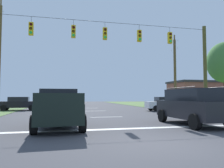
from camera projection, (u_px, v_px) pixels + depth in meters
name	position (u px, v px, depth m)	size (l,w,h in m)	color
ground_plane	(163.00, 144.00, 6.95)	(120.00, 120.00, 0.00)	#3D3D42
stop_bar_stripe	(130.00, 129.00, 10.39)	(15.16, 0.45, 0.01)	white
lane_dash_0	(107.00, 117.00, 16.23)	(0.15, 2.50, 0.01)	white
lane_dash_1	(94.00, 111.00, 23.02)	(0.15, 2.50, 0.01)	white
lane_dash_2	(88.00, 108.00, 28.65)	(0.15, 2.50, 0.01)	white
overhead_signal_span	(106.00, 59.00, 16.58)	(17.73, 0.31, 7.70)	#4E4B23
pickup_truck	(58.00, 108.00, 10.93)	(2.44, 5.47, 1.95)	black
suv_black	(192.00, 106.00, 11.79)	(2.29, 4.84, 2.05)	black
distant_car_crossing_white	(166.00, 104.00, 23.27)	(4.45, 2.34, 1.52)	silver
distant_car_oncoming	(19.00, 103.00, 24.10)	(4.40, 2.23, 1.52)	black
utility_pole_mid_right	(175.00, 72.00, 26.38)	(0.31, 1.72, 9.25)	brown
roadside_store	(207.00, 94.00, 34.69)	(11.77, 6.83, 6.00)	brown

